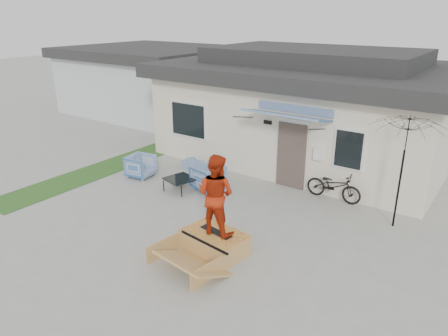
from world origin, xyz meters
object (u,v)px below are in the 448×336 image
Objects in this scene: loveseat at (203,163)px; bicycle at (334,183)px; skater at (216,193)px; skate_ramp at (215,242)px; armchair_right at (208,176)px; patio_umbrella at (403,164)px; armchair_left at (141,165)px; skateboard at (216,231)px; coffee_table at (180,184)px.

loveseat is 4.70m from bicycle.
skater is (3.54, -3.98, 1.19)m from loveseat.
bicycle reaches higher than skate_ramp.
armchair_right is 0.40× the size of patio_umbrella.
armchair_left is 5.43m from skateboard.
skateboard is at bearing 90.00° from skate_ramp.
bicycle is at bearing -108.48° from skater.
armchair_right is 3.81m from skater.
loveseat is 0.78× the size of skate_ramp.
skateboard is at bearing 180.00° from skater.
skateboard is at bearing -35.93° from coffee_table.
skateboard is (-3.08, -3.69, -1.24)m from patio_umbrella.
loveseat is at bearing 95.06° from bicycle.
bicycle is at bearing 125.74° from armchair_right.
loveseat is at bearing -124.23° from armchair_right.
loveseat is 1.67m from armchair_right.
coffee_table is at bearing -101.74° from armchair_left.
loveseat is 1.80× the size of coffee_table.
patio_umbrella is at bearing 59.06° from skateboard.
loveseat is 0.79× the size of skater.
loveseat is 1.70× the size of skateboard.
loveseat is 5.33m from skateboard.
armchair_right is at bearing 134.72° from loveseat.
armchair_right is at bearing -53.21° from skater.
armchair_right is at bearing 41.38° from coffee_table.
armchair_right is at bearing 114.53° from bicycle.
skate_ramp is (2.38, -2.83, -0.20)m from armchair_right.
bicycle reaches higher than armchair_right.
patio_umbrella reaches higher than loveseat.
skater is (2.38, -2.78, 1.04)m from armchair_right.
armchair_right is 0.47× the size of skater.
skate_ramp is 1.24m from skater.
patio_umbrella is (5.46, 0.91, 1.30)m from armchair_right.
skater is (-1.14, -4.35, 0.94)m from bicycle.
armchair_left is at bearing 176.57° from coffee_table.
bicycle is at bearing -79.74° from armchair_left.
skate_ramp is (-1.15, -4.39, -0.30)m from bicycle.
coffee_table is (1.87, -0.11, -0.22)m from armchair_left.
bicycle is at bearing 161.25° from patio_umbrella.
bicycle is at bearing 84.18° from skateboard.
patio_umbrella is (6.62, -0.29, 1.46)m from loveseat.
skateboard is (3.04, -2.20, 0.30)m from coffee_table.
skate_ramp is 0.27m from skateboard.
skater reaches higher than patio_umbrella.
armchair_left is 0.38× the size of patio_umbrella.
bicycle is (6.05, 2.03, 0.12)m from armchair_left.
armchair_left is at bearing 163.63° from skateboard.
skater is (4.91, -2.31, 1.06)m from armchair_left.
skateboard is 0.46× the size of skater.
patio_umbrella is (6.12, 1.49, 1.54)m from coffee_table.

